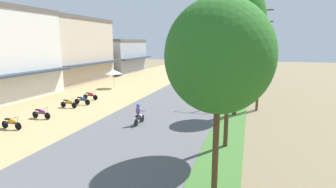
{
  "coord_description": "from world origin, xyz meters",
  "views": [
    {
      "loc": [
        7.0,
        -4.51,
        6.28
      ],
      "look_at": [
        0.36,
        16.76,
        1.91
      ],
      "focal_mm": 28.19,
      "sensor_mm": 36.0,
      "label": 1
    }
  ],
  "objects_px": {
    "vendor_umbrella": "(114,72)",
    "parked_motorbike_third": "(41,113)",
    "parked_motorbike_fourth": "(69,103)",
    "median_tree_fifth": "(244,31)",
    "parked_motorbike_second": "(11,122)",
    "utility_pole_near": "(260,57)",
    "median_tree_nearest": "(219,57)",
    "motorbike_foreground_rider": "(139,115)",
    "median_tree_fourth": "(240,34)",
    "parked_motorbike_fifth": "(82,100)",
    "parked_motorbike_sixth": "(90,95)",
    "car_van_charcoal": "(224,77)",
    "streetlamp_mid": "(244,52)",
    "motorbike_ahead_second": "(184,81)",
    "median_tree_second": "(231,20)",
    "median_tree_third": "(238,42)",
    "streetlamp_near": "(238,57)",
    "utility_pole_far": "(260,62)"
  },
  "relations": [
    {
      "from": "vendor_umbrella",
      "to": "parked_motorbike_third",
      "type": "bearing_deg",
      "value": -83.99
    },
    {
      "from": "parked_motorbike_fourth",
      "to": "median_tree_fifth",
      "type": "xyz_separation_m",
      "value": [
        15.35,
        20.92,
        7.38
      ]
    },
    {
      "from": "parked_motorbike_second",
      "to": "utility_pole_near",
      "type": "distance_m",
      "value": 20.84
    },
    {
      "from": "parked_motorbike_fourth",
      "to": "median_tree_nearest",
      "type": "bearing_deg",
      "value": -35.66
    },
    {
      "from": "motorbike_foreground_rider",
      "to": "median_tree_fourth",
      "type": "bearing_deg",
      "value": 69.7
    },
    {
      "from": "median_tree_nearest",
      "to": "utility_pole_near",
      "type": "bearing_deg",
      "value": 83.13
    },
    {
      "from": "parked_motorbike_third",
      "to": "median_tree_fourth",
      "type": "bearing_deg",
      "value": 50.99
    },
    {
      "from": "parked_motorbike_fifth",
      "to": "utility_pole_near",
      "type": "height_order",
      "value": "utility_pole_near"
    },
    {
      "from": "median_tree_fourth",
      "to": "utility_pole_near",
      "type": "distance_m",
      "value": 10.57
    },
    {
      "from": "parked_motorbike_fourth",
      "to": "utility_pole_near",
      "type": "xyz_separation_m",
      "value": [
        17.32,
        4.37,
        4.41
      ]
    },
    {
      "from": "parked_motorbike_sixth",
      "to": "car_van_charcoal",
      "type": "height_order",
      "value": "car_van_charcoal"
    },
    {
      "from": "parked_motorbike_sixth",
      "to": "median_tree_fifth",
      "type": "bearing_deg",
      "value": 47.87
    },
    {
      "from": "vendor_umbrella",
      "to": "streetlamp_mid",
      "type": "bearing_deg",
      "value": 46.56
    },
    {
      "from": "car_van_charcoal",
      "to": "motorbike_ahead_second",
      "type": "distance_m",
      "value": 6.52
    },
    {
      "from": "median_tree_nearest",
      "to": "median_tree_second",
      "type": "relative_size",
      "value": 0.81
    },
    {
      "from": "parked_motorbike_sixth",
      "to": "motorbike_ahead_second",
      "type": "distance_m",
      "value": 15.1
    },
    {
      "from": "median_tree_fourth",
      "to": "motorbike_ahead_second",
      "type": "bearing_deg",
      "value": 161.58
    },
    {
      "from": "parked_motorbike_sixth",
      "to": "median_tree_fifth",
      "type": "height_order",
      "value": "median_tree_fifth"
    },
    {
      "from": "parked_motorbike_second",
      "to": "vendor_umbrella",
      "type": "xyz_separation_m",
      "value": [
        -1.53,
        18.07,
        1.75
      ]
    },
    {
      "from": "median_tree_third",
      "to": "motorbike_foreground_rider",
      "type": "relative_size",
      "value": 4.45
    },
    {
      "from": "streetlamp_near",
      "to": "car_van_charcoal",
      "type": "distance_m",
      "value": 14.34
    },
    {
      "from": "parked_motorbike_second",
      "to": "median_tree_third",
      "type": "bearing_deg",
      "value": 30.16
    },
    {
      "from": "parked_motorbike_sixth",
      "to": "utility_pole_near",
      "type": "distance_m",
      "value": 17.99
    },
    {
      "from": "parked_motorbike_fourth",
      "to": "vendor_umbrella",
      "type": "xyz_separation_m",
      "value": [
        -1.35,
        11.42,
        1.75
      ]
    },
    {
      "from": "motorbike_ahead_second",
      "to": "median_tree_fourth",
      "type": "bearing_deg",
      "value": -18.42
    },
    {
      "from": "parked_motorbike_second",
      "to": "median_tree_fourth",
      "type": "height_order",
      "value": "median_tree_fourth"
    },
    {
      "from": "vendor_umbrella",
      "to": "median_tree_third",
      "type": "xyz_separation_m",
      "value": [
        16.79,
        -9.2,
        4.04
      ]
    },
    {
      "from": "parked_motorbike_fourth",
      "to": "median_tree_fifth",
      "type": "bearing_deg",
      "value": 53.74
    },
    {
      "from": "parked_motorbike_fifth",
      "to": "utility_pole_far",
      "type": "height_order",
      "value": "utility_pole_far"
    },
    {
      "from": "parked_motorbike_fourth",
      "to": "motorbike_ahead_second",
      "type": "bearing_deg",
      "value": 66.9
    },
    {
      "from": "median_tree_second",
      "to": "utility_pole_near",
      "type": "relative_size",
      "value": 1.02
    },
    {
      "from": "motorbike_foreground_rider",
      "to": "median_tree_second",
      "type": "bearing_deg",
      "value": -19.18
    },
    {
      "from": "parked_motorbike_fifth",
      "to": "streetlamp_mid",
      "type": "xyz_separation_m",
      "value": [
        14.91,
        27.55,
        4.04
      ]
    },
    {
      "from": "parked_motorbike_fifth",
      "to": "streetlamp_near",
      "type": "bearing_deg",
      "value": 19.51
    },
    {
      "from": "parked_motorbike_third",
      "to": "motorbike_foreground_rider",
      "type": "distance_m",
      "value": 8.43
    },
    {
      "from": "parked_motorbike_fifth",
      "to": "utility_pole_far",
      "type": "relative_size",
      "value": 0.21
    },
    {
      "from": "motorbike_ahead_second",
      "to": "median_tree_nearest",
      "type": "bearing_deg",
      "value": -73.73
    },
    {
      "from": "motorbike_foreground_rider",
      "to": "parked_motorbike_second",
      "type": "bearing_deg",
      "value": -156.05
    },
    {
      "from": "median_tree_second",
      "to": "median_tree_third",
      "type": "relative_size",
      "value": 1.21
    },
    {
      "from": "motorbike_ahead_second",
      "to": "parked_motorbike_fourth",
      "type": "bearing_deg",
      "value": -113.1
    },
    {
      "from": "median_tree_fifth",
      "to": "motorbike_foreground_rider",
      "type": "relative_size",
      "value": 5.58
    },
    {
      "from": "parked_motorbike_fourth",
      "to": "streetlamp_mid",
      "type": "height_order",
      "value": "streetlamp_mid"
    },
    {
      "from": "streetlamp_near",
      "to": "parked_motorbike_fourth",
      "type": "bearing_deg",
      "value": -156.09
    },
    {
      "from": "parked_motorbike_fourth",
      "to": "median_tree_fifth",
      "type": "distance_m",
      "value": 26.98
    },
    {
      "from": "utility_pole_far",
      "to": "motorbike_foreground_rider",
      "type": "xyz_separation_m",
      "value": [
        -8.76,
        -7.85,
        -3.63
      ]
    },
    {
      "from": "median_tree_fourth",
      "to": "streetlamp_near",
      "type": "distance_m",
      "value": 8.01
    },
    {
      "from": "parked_motorbike_second",
      "to": "motorbike_ahead_second",
      "type": "xyz_separation_m",
      "value": [
        7.07,
        23.66,
        0.02
      ]
    },
    {
      "from": "utility_pole_near",
      "to": "median_tree_second",
      "type": "bearing_deg",
      "value": -101.49
    },
    {
      "from": "utility_pole_near",
      "to": "parked_motorbike_second",
      "type": "bearing_deg",
      "value": -147.27
    },
    {
      "from": "median_tree_fifth",
      "to": "parked_motorbike_fourth",
      "type": "bearing_deg",
      "value": -126.26
    }
  ]
}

